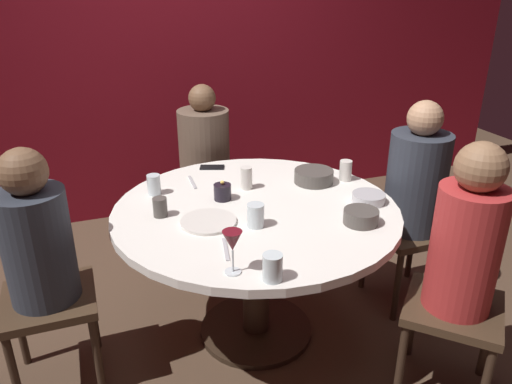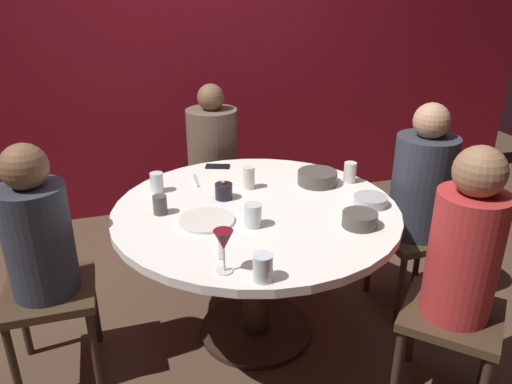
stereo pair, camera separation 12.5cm
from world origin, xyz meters
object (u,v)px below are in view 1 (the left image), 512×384
Objects in this scene: bowl_serving_large at (369,198)px; cup_far_edge at (160,207)px; cell_phone at (212,167)px; seated_diner_left at (38,248)px; seated_diner_front_right at (465,250)px; cup_center_front at (256,215)px; dining_table at (256,234)px; bowl_salad_center at (361,217)px; seated_diner_right at (416,184)px; cup_by_right_diner at (273,267)px; wine_glass at (232,243)px; cup_by_left_diner at (154,185)px; candle_holder at (223,192)px; seated_diner_back at (204,151)px; bowl_small_white at (314,176)px; dinner_plate at (208,221)px; cup_near_candle at (246,178)px; cup_beside_wine at (346,171)px.

cup_far_edge is at bearing 168.50° from bowl_serving_large.
cell_phone is 0.66m from cup_far_edge.
seated_diner_left is 0.96× the size of seated_diner_front_right.
cell_phone is 1.30× the size of cup_center_front.
seated_diner_front_right reaches higher than dining_table.
bowl_salad_center reaches higher than bowl_serving_large.
bowl_salad_center is (-0.54, -0.32, 0.05)m from seated_diner_right.
seated_diner_front_right is at bearing 68.90° from seated_diner_right.
seated_diner_front_right is 11.45× the size of cup_by_right_diner.
seated_diner_front_right is at bearing -9.48° from wine_glass.
seated_diner_left reaches higher than dining_table.
cup_by_left_diner is at bearing 154.47° from bowl_serving_large.
bowl_salad_center is at bearing -42.31° from candle_holder.
seated_diner_front_right is at bearing -45.63° from candle_holder.
seated_diner_right reaches higher than cell_phone.
bowl_salad_center is (0.39, -1.31, 0.07)m from seated_diner_back.
seated_diner_left reaches higher than bowl_small_white.
cup_far_edge is (0.54, 0.06, 0.07)m from seated_diner_left.
cup_center_front is (0.09, 0.42, 0.00)m from cup_by_right_diner.
candle_holder is 0.75m from cup_by_right_diner.
cup_center_front is (0.92, -0.19, 0.08)m from seated_diner_left.
seated_diner_back is at bearing 79.39° from wine_glass.
dinner_plate is 0.43m from cup_near_candle.
seated_diner_front_right is 7.39× the size of bowl_serving_large.
seated_diner_front_right reaches higher than candle_holder.
cup_by_right_diner reaches higher than bowl_salad_center.
seated_diner_left is 9.77× the size of cup_near_candle.
cup_by_left_diner is at bearing 2.90° from seated_diner_front_right.
cup_near_candle reaches higher than cup_by_left_diner.
seated_diner_right is 1.15m from cell_phone.
bowl_serving_large is (0.67, -0.28, -0.02)m from candle_holder.
dining_table is at bearing -97.85° from cup_near_candle.
candle_holder reaches higher than bowl_salad_center.
bowl_small_white is 2.33× the size of cup_far_edge.
seated_diner_back is 10.77× the size of cup_center_front.
cup_near_candle is (0.03, 0.23, 0.21)m from dining_table.
cell_phone is 1.20m from cup_by_right_diner.
bowl_serving_large is at bearing -25.53° from cup_by_left_diner.
bowl_salad_center is 1.75× the size of cup_far_edge.
dining_table is 0.31m from cup_near_candle.
wine_glass reaches higher than bowl_salad_center.
seated_diner_back is at bearing 90.00° from dining_table.
cup_by_right_diner is at bearing -104.64° from dining_table.
dining_table is 13.62× the size of candle_holder.
cup_beside_wine is at bearing 46.07° from cup_by_right_diner.
seated_diner_right is 0.99× the size of seated_diner_front_right.
cup_by_right_diner is at bearing -133.93° from cup_beside_wine.
seated_diner_back is at bearing 45.00° from seated_diner_left.
cup_center_front is at bearing 10.55° from seated_diner_right.
seated_diner_right is 0.39m from cup_beside_wine.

